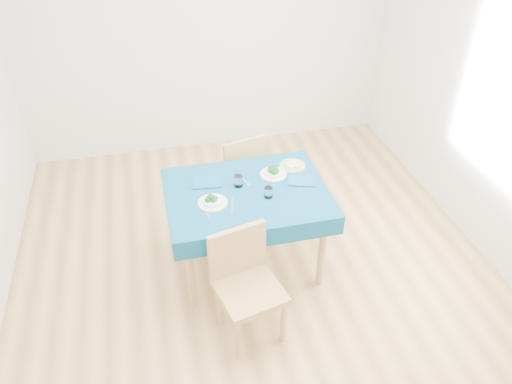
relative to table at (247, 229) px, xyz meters
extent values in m
cube|color=#A37A44|center=(0.04, -0.15, -0.39)|extent=(4.00, 4.50, 0.02)
cube|color=silver|center=(0.04, 2.10, 0.97)|extent=(4.00, 0.02, 2.70)
cube|color=silver|center=(2.04, -0.15, 0.97)|extent=(0.02, 4.50, 2.70)
cube|color=navy|center=(0.00, 0.00, 0.00)|extent=(1.25, 0.95, 0.76)
cube|color=#A9854F|center=(-0.14, -0.72, 0.16)|extent=(0.53, 0.56, 1.08)
cube|color=#A9854F|center=(0.08, 0.82, 0.15)|extent=(0.52, 0.55, 1.05)
cube|color=silver|center=(-0.35, -0.17, 0.38)|extent=(0.06, 0.17, 0.00)
cube|color=silver|center=(-0.15, -0.15, 0.38)|extent=(0.07, 0.22, 0.00)
cube|color=silver|center=(0.01, 0.15, 0.38)|extent=(0.07, 0.18, 0.00)
cube|color=silver|center=(0.45, 0.03, 0.38)|extent=(0.09, 0.23, 0.00)
cube|color=navy|center=(-0.28, 0.18, 0.39)|extent=(0.24, 0.18, 0.01)
cube|color=navy|center=(0.46, 0.03, 0.39)|extent=(0.26, 0.22, 0.01)
cylinder|color=white|center=(-0.05, 0.09, 0.43)|extent=(0.07, 0.07, 0.09)
cylinder|color=white|center=(0.15, -0.11, 0.42)|extent=(0.07, 0.07, 0.09)
cylinder|color=#8DBE5C|center=(0.45, 0.26, 0.38)|extent=(0.22, 0.22, 0.01)
cube|color=beige|center=(0.45, 0.26, 0.40)|extent=(0.12, 0.12, 0.02)
camera|label=1|loc=(-0.66, -3.07, 2.65)|focal=35.00mm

